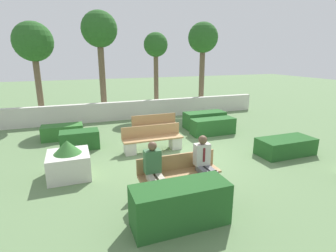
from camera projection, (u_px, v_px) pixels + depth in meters
The scene contains 18 objects.
ground_plane at pixel (181, 155), 8.71m from camera, with size 60.00×60.00×0.00m, color #607F51.
perimeter_wall at pixel (139, 109), 13.69m from camera, with size 13.53×0.30×0.92m.
bench_front at pixel (180, 177), 6.38m from camera, with size 2.03×0.49×0.86m.
bench_left_side at pixel (153, 141), 9.04m from camera, with size 2.09×0.48×0.86m.
bench_right_side at pixel (156, 128), 10.68m from camera, with size 1.88×0.49×0.86m.
person_seated_man at pixel (204, 160), 6.34m from camera, with size 0.38×0.63×1.35m.
person_seated_woman at pixel (154, 168), 5.92m from camera, with size 0.38×0.63×1.34m.
hedge_block_near_left at pixel (204, 120), 11.90m from camera, with size 1.86×0.77×0.73m.
hedge_block_near_right at pixel (213, 126), 10.93m from camera, with size 1.84×0.66×0.67m.
hedge_block_mid_left at pixel (180, 205), 5.04m from camera, with size 1.89×0.71×0.85m.
hedge_block_mid_right at pixel (63, 132), 10.32m from camera, with size 1.54×0.71×0.56m.
hedge_block_far_left at pixel (80, 140), 9.24m from camera, with size 1.31×0.69×0.65m.
hedge_block_far_right at pixel (286, 146), 8.71m from camera, with size 1.89×0.89×0.56m.
planter_corner_left at pixel (69, 162), 7.07m from camera, with size 1.08×1.08×1.03m.
tree_leftmost at pixel (33, 44), 12.23m from camera, with size 1.83×1.83×4.74m.
tree_center_left at pixel (99, 32), 12.79m from camera, with size 1.75×1.75×5.32m.
tree_center_right at pixel (156, 48), 14.04m from camera, with size 1.29×1.29×4.39m.
tree_rightmost at pixel (203, 40), 14.95m from camera, with size 1.71×1.71×5.03m.
Camera 1 is at (-3.22, -7.50, 3.22)m, focal length 28.00 mm.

